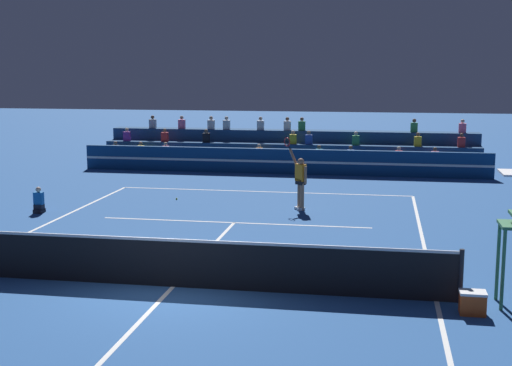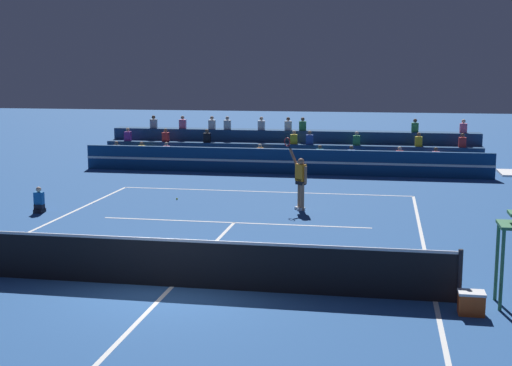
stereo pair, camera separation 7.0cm
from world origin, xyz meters
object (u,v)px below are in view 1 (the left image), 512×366
(ball_kid_courtside, at_px, (39,203))
(tennis_ball, at_px, (177,199))
(equipment_cooler, at_px, (473,303))
(tennis_player, at_px, (300,180))

(ball_kid_courtside, height_order, tennis_ball, ball_kid_courtside)
(ball_kid_courtside, distance_m, equipment_cooler, 14.66)
(tennis_player, distance_m, equipment_cooler, 10.43)
(ball_kid_courtside, height_order, tennis_player, tennis_player)
(ball_kid_courtside, relative_size, tennis_player, 0.35)
(tennis_ball, height_order, equipment_cooler, equipment_cooler)
(tennis_player, bearing_deg, equipment_cooler, -65.04)
(ball_kid_courtside, height_order, equipment_cooler, ball_kid_courtside)
(tennis_ball, distance_m, equipment_cooler, 13.68)
(ball_kid_courtside, xyz_separation_m, tennis_ball, (3.74, 2.94, -0.30))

